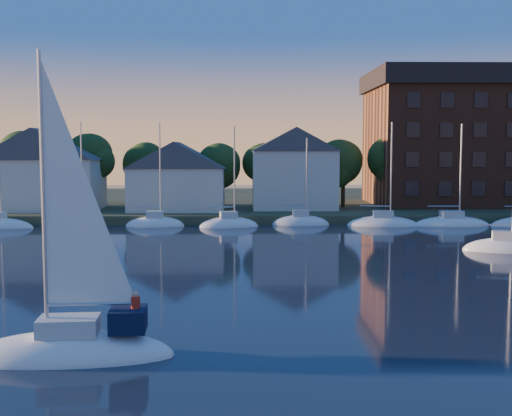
{
  "coord_description": "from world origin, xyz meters",
  "views": [
    {
      "loc": [
        1.75,
        -19.17,
        8.15
      ],
      "look_at": [
        2.61,
        22.0,
        4.4
      ],
      "focal_mm": 45.0,
      "sensor_mm": 36.0,
      "label": 1
    }
  ],
  "objects_px": {
    "condo_block": "(488,137)",
    "hero_sailboat": "(73,344)",
    "clubhouse_east": "(294,167)",
    "clubhouse_west": "(44,168)",
    "clubhouse_centre": "(177,175)",
    "drifting_sailboat_right": "(504,250)"
  },
  "relations": [
    {
      "from": "condo_block",
      "to": "hero_sailboat",
      "type": "height_order",
      "value": "condo_block"
    },
    {
      "from": "clubhouse_east",
      "to": "hero_sailboat",
      "type": "relative_size",
      "value": 0.81
    },
    {
      "from": "clubhouse_west",
      "to": "clubhouse_east",
      "type": "xyz_separation_m",
      "value": [
        30.0,
        1.0,
        0.07
      ]
    },
    {
      "from": "clubhouse_centre",
      "to": "drifting_sailboat_right",
      "type": "distance_m",
      "value": 38.86
    },
    {
      "from": "condo_block",
      "to": "hero_sailboat",
      "type": "bearing_deg",
      "value": -123.19
    },
    {
      "from": "drifting_sailboat_right",
      "to": "condo_block",
      "type": "bearing_deg",
      "value": 87.79
    },
    {
      "from": "hero_sailboat",
      "to": "clubhouse_east",
      "type": "bearing_deg",
      "value": -107.63
    },
    {
      "from": "clubhouse_centre",
      "to": "hero_sailboat",
      "type": "height_order",
      "value": "hero_sailboat"
    },
    {
      "from": "clubhouse_centre",
      "to": "condo_block",
      "type": "distance_m",
      "value": 41.05
    },
    {
      "from": "hero_sailboat",
      "to": "condo_block",
      "type": "bearing_deg",
      "value": -127.26
    },
    {
      "from": "clubhouse_west",
      "to": "condo_block",
      "type": "height_order",
      "value": "condo_block"
    },
    {
      "from": "clubhouse_east",
      "to": "drifting_sailboat_right",
      "type": "distance_m",
      "value": 31.93
    },
    {
      "from": "clubhouse_west",
      "to": "drifting_sailboat_right",
      "type": "distance_m",
      "value": 52.39
    },
    {
      "from": "condo_block",
      "to": "clubhouse_east",
      "type": "bearing_deg",
      "value": -167.11
    },
    {
      "from": "clubhouse_west",
      "to": "hero_sailboat",
      "type": "height_order",
      "value": "hero_sailboat"
    },
    {
      "from": "clubhouse_centre",
      "to": "clubhouse_east",
      "type": "bearing_deg",
      "value": 8.13
    },
    {
      "from": "clubhouse_west",
      "to": "drifting_sailboat_right",
      "type": "xyz_separation_m",
      "value": [
        44.68,
        -26.73,
        -5.83
      ]
    },
    {
      "from": "condo_block",
      "to": "hero_sailboat",
      "type": "distance_m",
      "value": 71.69
    },
    {
      "from": "clubhouse_west",
      "to": "clubhouse_centre",
      "type": "height_order",
      "value": "clubhouse_west"
    },
    {
      "from": "clubhouse_centre",
      "to": "hero_sailboat",
      "type": "distance_m",
      "value": 51.76
    },
    {
      "from": "clubhouse_centre",
      "to": "hero_sailboat",
      "type": "relative_size",
      "value": 0.89
    },
    {
      "from": "condo_block",
      "to": "drifting_sailboat_right",
      "type": "xyz_separation_m",
      "value": [
        -11.32,
        -33.68,
        -9.69
      ]
    }
  ]
}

